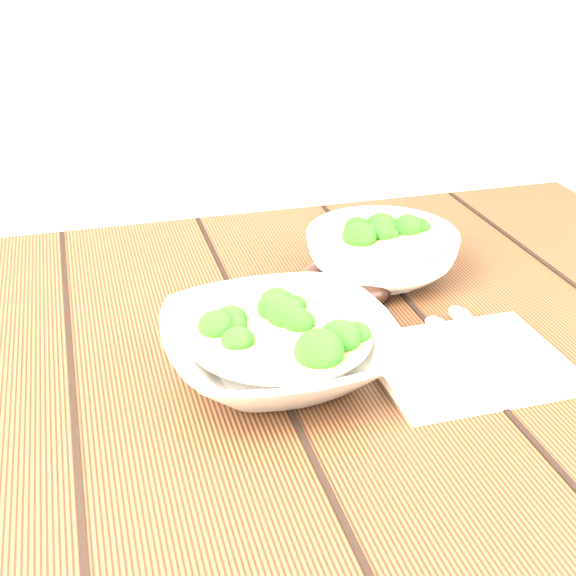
{
  "coord_description": "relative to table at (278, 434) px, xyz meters",
  "views": [
    {
      "loc": [
        -0.19,
        -0.73,
        1.2
      ],
      "look_at": [
        0.02,
        0.04,
        0.8
      ],
      "focal_mm": 50.0,
      "sensor_mm": 36.0,
      "label": 1
    }
  ],
  "objects": [
    {
      "name": "spoon_left",
      "position": [
        0.17,
        -0.06,
        0.13
      ],
      "size": [
        0.04,
        0.16,
        0.01
      ],
      "color": "#A6A392",
      "rests_on": "napkin"
    },
    {
      "name": "napkin",
      "position": [
        0.18,
        -0.1,
        0.13
      ],
      "size": [
        0.2,
        0.16,
        0.01
      ],
      "primitive_type": "cube",
      "rotation": [
        0.0,
        0.0,
        0.01
      ],
      "color": "beige",
      "rests_on": "table"
    },
    {
      "name": "trivet",
      "position": [
        0.11,
        0.09,
        0.13
      ],
      "size": [
        0.15,
        0.15,
        0.03
      ],
      "primitive_type": "torus",
      "rotation": [
        0.0,
        0.0,
        0.32
      ],
      "color": "black",
      "rests_on": "table"
    },
    {
      "name": "soup_bowl_front",
      "position": [
        -0.01,
        -0.05,
        0.15
      ],
      "size": [
        0.24,
        0.24,
        0.07
      ],
      "color": "silver",
      "rests_on": "table"
    },
    {
      "name": "soup_bowl_back",
      "position": [
        0.17,
        0.13,
        0.15
      ],
      "size": [
        0.21,
        0.21,
        0.07
      ],
      "color": "silver",
      "rests_on": "table"
    },
    {
      "name": "table",
      "position": [
        0.0,
        0.0,
        0.0
      ],
      "size": [
        1.2,
        0.8,
        0.75
      ],
      "color": "#3B2211",
      "rests_on": "ground"
    },
    {
      "name": "spoon_right",
      "position": [
        0.21,
        -0.04,
        0.13
      ],
      "size": [
        0.03,
        0.16,
        0.01
      ],
      "color": "#A6A392",
      "rests_on": "napkin"
    }
  ]
}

